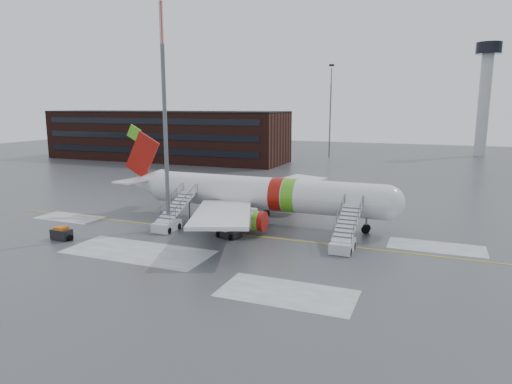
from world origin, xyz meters
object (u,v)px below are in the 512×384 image
at_px(airstair_aft, 170,220).
at_px(pushback_tug, 228,231).
at_px(airstair_fwd, 344,238).
at_px(light_mast_near, 165,111).
at_px(baggage_tractor, 62,234).
at_px(uld_container, 169,218).
at_px(airliner, 255,193).

relative_size(airstair_aft, pushback_tug, 2.85).
bearing_deg(airstair_fwd, light_mast_near, -179.75).
height_order(airstair_aft, baggage_tractor, airstair_aft).
bearing_deg(light_mast_near, uld_container, 122.90).
distance_m(pushback_tug, baggage_tractor, 17.01).
xyz_separation_m(airstair_fwd, pushback_tug, (-12.10, -0.47, -0.45)).
bearing_deg(light_mast_near, baggage_tractor, -136.89).
distance_m(airstair_fwd, pushback_tug, 12.12).
bearing_deg(baggage_tractor, airliner, 42.04).
relative_size(airstair_fwd, airstair_aft, 1.00).
bearing_deg(airstair_fwd, uld_container, 175.46).
distance_m(pushback_tug, light_mast_near, 14.39).
height_order(uld_container, light_mast_near, light_mast_near).
distance_m(airliner, baggage_tractor, 21.31).
bearing_deg(airstair_aft, light_mast_near, -151.43).
height_order(airliner, baggage_tractor, airliner).
xyz_separation_m(baggage_tractor, light_mast_near, (8.03, 7.52, 12.37)).
height_order(uld_container, baggage_tractor, uld_container).
relative_size(airstair_fwd, light_mast_near, 0.31).
height_order(pushback_tug, uld_container, uld_container).
distance_m(airliner, airstair_aft, 10.22).
relative_size(airstair_aft, uld_container, 3.53).
height_order(airstair_fwd, light_mast_near, light_mast_near).
bearing_deg(pushback_tug, light_mast_near, 177.05).
distance_m(airliner, uld_container, 10.38).
bearing_deg(airliner, pushback_tug, -92.01).
xyz_separation_m(airliner, airstair_fwd, (11.85, -6.54, -2.35)).
relative_size(airstair_aft, light_mast_near, 0.31).
bearing_deg(baggage_tractor, airstair_aft, 42.88).
bearing_deg(airstair_aft, pushback_tug, -3.70).
relative_size(uld_container, baggage_tractor, 0.83).
height_order(airstair_fwd, baggage_tractor, airstair_fwd).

